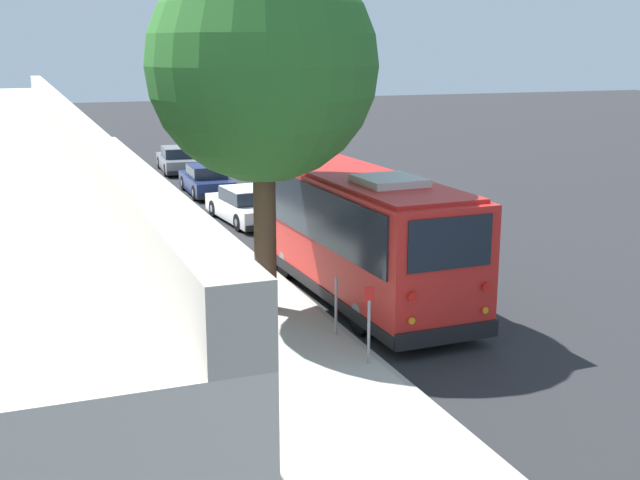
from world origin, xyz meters
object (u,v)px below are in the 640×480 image
object	(u,v)px
shuttle_bus	(361,230)
sign_post_near	(369,324)
parked_sedan_gray	(177,160)
sign_post_far	(336,306)
parked_sedan_white	(246,206)
street_tree	(260,50)
parked_sedan_navy	(206,181)

from	to	relation	value
shuttle_bus	sign_post_near	bearing A→B (deg)	156.92
parked_sedan_gray	sign_post_near	xyz separation A→B (m)	(-27.51, 1.52, 0.37)
shuttle_bus	sign_post_far	xyz separation A→B (m)	(-2.66, 1.74, -1.00)
parked_sedan_white	parked_sedan_gray	xyz separation A→B (m)	(13.11, -0.01, 0.00)
parked_sedan_white	parked_sedan_gray	world-z (taller)	parked_sedan_gray
sign_post_near	street_tree	bearing A→B (deg)	12.23
shuttle_bus	street_tree	distance (m)	5.16
shuttle_bus	sign_post_far	world-z (taller)	shuttle_bus
parked_sedan_white	street_tree	xyz separation A→B (m)	(-10.25, 2.41, 5.65)
shuttle_bus	parked_sedan_white	size ratio (longest dim) A/B	1.88
parked_sedan_white	sign_post_near	size ratio (longest dim) A/B	2.92
parked_sedan_gray	sign_post_far	distance (m)	25.82
shuttle_bus	parked_sedan_gray	world-z (taller)	shuttle_bus
parked_sedan_white	sign_post_near	bearing A→B (deg)	169.46
shuttle_bus	sign_post_near	distance (m)	4.80
shuttle_bus	parked_sedan_white	world-z (taller)	shuttle_bus
street_tree	sign_post_near	world-z (taller)	street_tree
sign_post_near	parked_sedan_white	bearing A→B (deg)	-6.00
parked_sedan_gray	street_tree	world-z (taller)	street_tree
shuttle_bus	sign_post_far	size ratio (longest dim) A/B	6.62
parked_sedan_navy	street_tree	xyz separation A→B (m)	(-16.39, 2.36, 5.64)
parked_sedan_gray	parked_sedan_navy	bearing A→B (deg)	-177.31
street_tree	sign_post_near	bearing A→B (deg)	-167.77
parked_sedan_navy	parked_sedan_gray	world-z (taller)	parked_sedan_navy
parked_sedan_navy	parked_sedan_gray	xyz separation A→B (m)	(6.97, -0.06, -0.00)
street_tree	parked_sedan_white	bearing A→B (deg)	-13.24
shuttle_bus	sign_post_near	xyz separation A→B (m)	(-4.40, 1.74, -0.84)
parked_sedan_white	street_tree	bearing A→B (deg)	162.22
parked_sedan_white	parked_sedan_navy	distance (m)	6.14
parked_sedan_gray	sign_post_near	size ratio (longest dim) A/B	2.89
parked_sedan_white	parked_sedan_navy	xyz separation A→B (m)	(6.14, 0.05, 0.01)
parked_sedan_white	sign_post_far	world-z (taller)	sign_post_far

